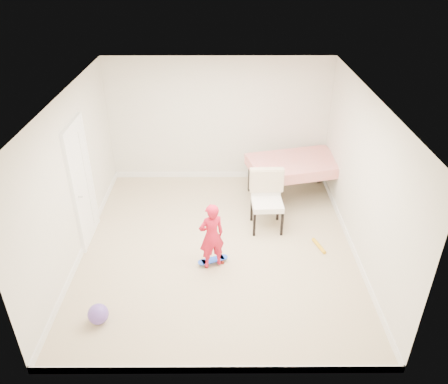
{
  "coord_description": "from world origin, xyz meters",
  "views": [
    {
      "loc": [
        0.08,
        -5.93,
        4.52
      ],
      "look_at": [
        0.1,
        0.2,
        0.95
      ],
      "focal_mm": 35.0,
      "sensor_mm": 36.0,
      "label": 1
    }
  ],
  "objects_px": {
    "balloon": "(98,314)",
    "skateboard": "(213,261)",
    "dining_chair": "(267,202)",
    "dining_table": "(294,179)",
    "child": "(212,238)"
  },
  "relations": [
    {
      "from": "dining_chair",
      "to": "child",
      "type": "distance_m",
      "value": 1.43
    },
    {
      "from": "skateboard",
      "to": "balloon",
      "type": "xyz_separation_m",
      "value": [
        -1.52,
        -1.23,
        0.1
      ]
    },
    {
      "from": "dining_table",
      "to": "skateboard",
      "type": "bearing_deg",
      "value": -140.88
    },
    {
      "from": "child",
      "to": "dining_table",
      "type": "bearing_deg",
      "value": -148.88
    },
    {
      "from": "dining_chair",
      "to": "dining_table",
      "type": "bearing_deg",
      "value": 57.46
    },
    {
      "from": "child",
      "to": "dining_chair",
      "type": "bearing_deg",
      "value": -154.05
    },
    {
      "from": "dining_table",
      "to": "dining_chair",
      "type": "bearing_deg",
      "value": -134.2
    },
    {
      "from": "dining_table",
      "to": "skateboard",
      "type": "height_order",
      "value": "dining_table"
    },
    {
      "from": "skateboard",
      "to": "child",
      "type": "relative_size",
      "value": 0.45
    },
    {
      "from": "skateboard",
      "to": "child",
      "type": "xyz_separation_m",
      "value": [
        -0.01,
        -0.08,
        0.52
      ]
    },
    {
      "from": "child",
      "to": "balloon",
      "type": "distance_m",
      "value": 1.95
    },
    {
      "from": "balloon",
      "to": "dining_table",
      "type": "bearing_deg",
      "value": 46.95
    },
    {
      "from": "dining_chair",
      "to": "skateboard",
      "type": "relative_size",
      "value": 2.16
    },
    {
      "from": "dining_table",
      "to": "skateboard",
      "type": "distance_m",
      "value": 2.63
    },
    {
      "from": "balloon",
      "to": "skateboard",
      "type": "bearing_deg",
      "value": 38.99
    }
  ]
}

